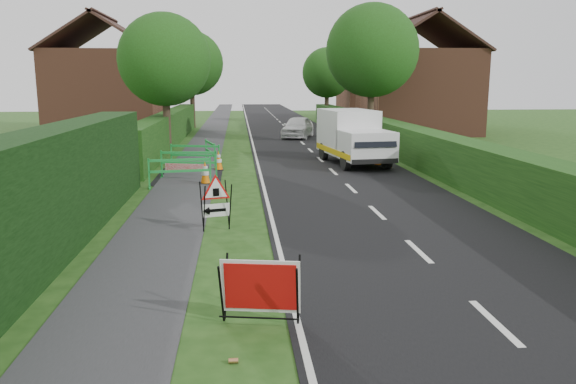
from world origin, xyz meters
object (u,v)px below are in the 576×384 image
red_rect_sign (260,288)px  triangle_sign (214,198)px  works_van (353,136)px  hatchback_car (298,127)px

red_rect_sign → triangle_sign: size_ratio=1.07×
works_van → hatchback_car: 11.73m
works_van → red_rect_sign: bearing=-113.5°
triangle_sign → hatchback_car: hatchback_car is taller
hatchback_car → red_rect_sign: bearing=-80.7°
triangle_sign → hatchback_car: (4.32, 22.36, -0.12)m
works_van → hatchback_car: size_ratio=1.31×
red_rect_sign → triangle_sign: triangle_sign is taller
red_rect_sign → works_van: (4.57, 15.90, 0.65)m
red_rect_sign → triangle_sign: 5.28m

